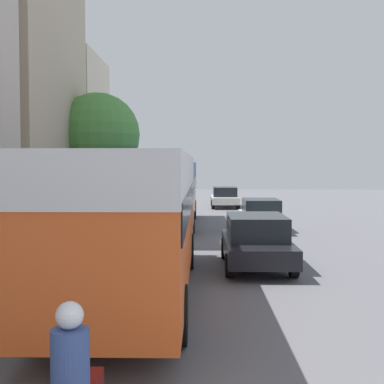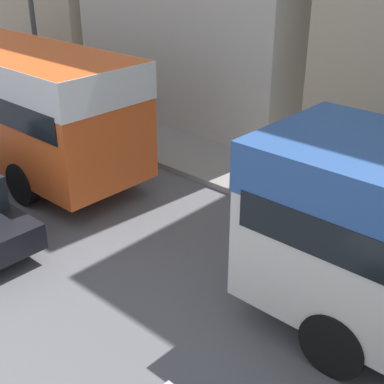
% 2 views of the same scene
% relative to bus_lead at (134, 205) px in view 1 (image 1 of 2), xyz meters
% --- Properties ---
extents(building_end_row, '(5.77, 6.86, 9.37)m').
position_rel_bus_lead_xyz_m(building_end_row, '(-7.45, 20.00, 2.62)').
color(building_end_row, beige).
rests_on(building_end_row, ground_plane).
extents(bus_lead, '(2.56, 10.44, 3.19)m').
position_rel_bus_lead_xyz_m(bus_lead, '(0.00, 0.00, 0.00)').
color(bus_lead, '#EA5B23').
rests_on(bus_lead, ground_plane).
extents(bus_following, '(2.60, 9.73, 3.08)m').
position_rel_bus_lead_xyz_m(bus_following, '(-0.09, 14.08, -0.07)').
color(bus_following, silver).
rests_on(bus_following, ground_plane).
extents(car_crossing, '(1.84, 4.22, 1.41)m').
position_rel_bus_lead_xyz_m(car_crossing, '(4.19, 12.14, -1.32)').
color(car_crossing, '#B7B7BC').
rests_on(car_crossing, ground_plane).
extents(car_far_curb, '(1.91, 4.53, 1.51)m').
position_rel_bus_lead_xyz_m(car_far_curb, '(3.09, 3.46, -1.28)').
color(car_far_curb, black).
rests_on(car_far_curb, ground_plane).
extents(car_distant, '(1.88, 4.34, 1.41)m').
position_rel_bus_lead_xyz_m(car_distant, '(3.10, 24.78, -1.32)').
color(car_distant, silver).
rests_on(car_distant, ground_plane).
extents(pedestrian_near_curb, '(0.32, 0.32, 1.84)m').
position_rel_bus_lead_xyz_m(pedestrian_near_curb, '(-3.31, 1.53, -0.95)').
color(pedestrian_near_curb, '#232838').
rests_on(pedestrian_near_curb, sidewalk).
extents(street_tree, '(4.11, 4.11, 6.33)m').
position_rel_bus_lead_xyz_m(street_tree, '(-3.58, 14.27, 2.35)').
color(street_tree, brown).
rests_on(street_tree, sidewalk).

